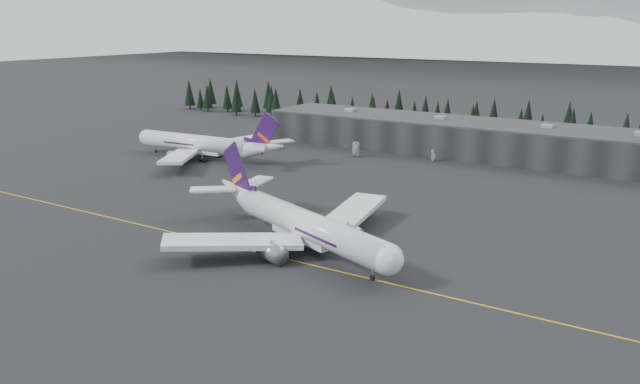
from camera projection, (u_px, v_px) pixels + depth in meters
The scene contains 8 objects.
ground at pixel (272, 252), 137.28m from camera, with size 1400.00×1400.00×0.00m, color black.
taxiline at pixel (267, 254), 135.64m from camera, with size 400.00×0.40×0.02m, color gold.
terminal at pixel (464, 137), 238.12m from camera, with size 160.00×30.00×12.60m.
treeline at pixel (493, 121), 268.15m from camera, with size 360.00×20.00×15.00m, color black.
jet_main at pixel (296, 221), 140.40m from camera, with size 64.85×57.93×19.76m.
jet_parked at pixel (207, 145), 228.27m from camera, with size 65.47×60.31×19.24m.
gse_vehicle_a at pixel (356, 155), 233.85m from camera, with size 2.63×5.70×1.58m, color silver.
gse_vehicle_b at pixel (433, 159), 226.28m from camera, with size 1.67×4.15×1.41m, color silver.
Camera 1 is at (76.82, -104.08, 48.95)m, focal length 35.00 mm.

